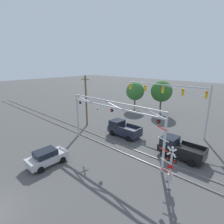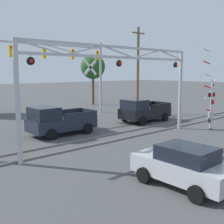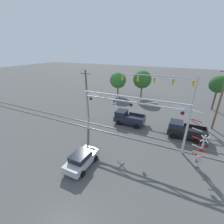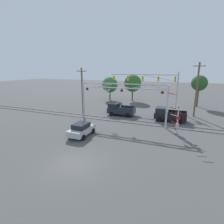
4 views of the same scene
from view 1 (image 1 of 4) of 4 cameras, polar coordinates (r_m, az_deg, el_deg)
The scene contains 11 objects.
rail_track_near at distance 21.20m, azimuth 0.49°, elevation -11.86°, with size 80.00×0.08×0.10m, color gray.
rail_track_far at distance 22.18m, azimuth 3.01°, elevation -10.58°, with size 80.00×0.08×0.10m, color gray.
crossing_gantry at distance 19.44m, azimuth -0.07°, elevation -1.31°, with size 12.97×0.28×5.86m.
crossing_signal_mast at distance 15.10m, azimuth 18.14°, elevation -16.59°, with size 2.02×0.35×6.01m.
traffic_signal_span at distance 26.35m, azimuth 21.17°, elevation 4.69°, with size 13.09×0.39×7.35m.
pickup_truck_lead at distance 24.59m, azimuth 3.60°, elevation -5.53°, with size 4.63×2.35×2.03m.
pickup_truck_following at distance 20.56m, azimuth 21.06°, elevation -11.08°, with size 4.67×2.35×2.03m.
sedan_waiting at distance 19.14m, azimuth -20.49°, elevation -13.63°, with size 2.03×3.90×1.59m.
utility_pole_left at distance 27.92m, azimuth -8.45°, elevation 3.79°, with size 1.80×0.28×8.06m.
background_tree_beyond_span at distance 36.49m, azimuth 15.86°, elevation 6.52°, with size 4.24×4.24×6.52m.
background_tree_far_right_verge at distance 38.72m, azimuth 7.57°, elevation 6.74°, with size 3.97×3.97×5.89m.
Camera 1 is at (12.51, -1.22, 9.88)m, focal length 28.00 mm.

